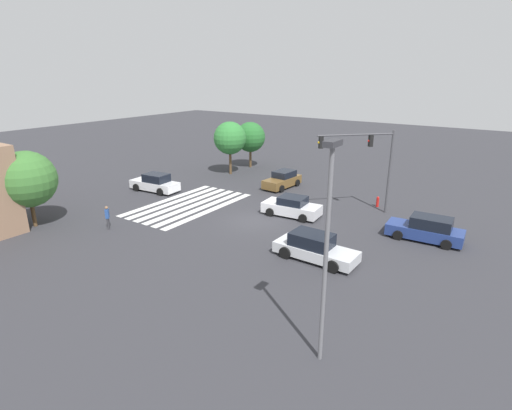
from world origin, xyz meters
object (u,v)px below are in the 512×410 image
object	(u,v)px
car_4	(155,183)
car_3	(283,180)
tree_corner_a	(230,138)
tree_corner_c	(250,137)
fire_hydrant	(378,202)
car_0	(292,207)
pedestrian	(107,216)
car_2	(314,248)
street_light_pole_a	(327,238)
car_1	(426,229)
traffic_signal_mast	(369,155)
tree_corner_b	(27,179)

from	to	relation	value
car_4	car_3	bearing A→B (deg)	-144.32
car_4	tree_corner_a	bearing A→B (deg)	-105.19
tree_corner_a	tree_corner_c	xyz separation A→B (m)	(-3.77, -0.06, -0.38)
tree_corner_c	fire_hydrant	bearing A→B (deg)	70.65
car_0	tree_corner_c	distance (m)	16.73
pedestrian	tree_corner_a	size ratio (longest dim) A/B	0.30
tree_corner_c	car_0	bearing A→B (deg)	45.85
car_2	street_light_pole_a	size ratio (longest dim) A/B	0.59
car_2	car_4	distance (m)	18.73
car_1	pedestrian	bearing A→B (deg)	26.31
street_light_pole_a	tree_corner_c	distance (m)	32.22
pedestrian	traffic_signal_mast	bearing A→B (deg)	1.01
traffic_signal_mast	tree_corner_a	distance (m)	16.75
street_light_pole_a	fire_hydrant	bearing A→B (deg)	-168.10
traffic_signal_mast	fire_hydrant	distance (m)	4.67
car_0	street_light_pole_a	size ratio (longest dim) A/B	0.54
car_2	car_3	distance (m)	15.19
car_1	tree_corner_b	size ratio (longest dim) A/B	0.88
tree_corner_c	fire_hydrant	size ratio (longest dim) A/B	5.91
street_light_pole_a	tree_corner_b	world-z (taller)	street_light_pole_a
traffic_signal_mast	street_light_pole_a	distance (m)	17.29
fire_hydrant	car_1	bearing A→B (deg)	44.06
car_2	tree_corner_a	world-z (taller)	tree_corner_a
car_0	car_3	xyz separation A→B (m)	(-6.30, -4.54, 0.03)
car_3	car_1	bearing A→B (deg)	72.85
car_4	tree_corner_c	world-z (taller)	tree_corner_c
car_3	traffic_signal_mast	bearing A→B (deg)	76.81
tree_corner_b	traffic_signal_mast	bearing A→B (deg)	130.33
car_1	tree_corner_a	size ratio (longest dim) A/B	0.86
traffic_signal_mast	fire_hydrant	bearing A→B (deg)	-142.73
traffic_signal_mast	car_3	size ratio (longest dim) A/B	1.47
tree_corner_a	tree_corner_c	size ratio (longest dim) A/B	1.08
pedestrian	tree_corner_c	bearing A→B (deg)	54.59
tree_corner_b	tree_corner_c	size ratio (longest dim) A/B	1.05
car_4	fire_hydrant	distance (m)	19.46
car_1	car_3	distance (m)	15.02
car_3	tree_corner_a	bearing A→B (deg)	-96.71
car_2	tree_corner_b	world-z (taller)	tree_corner_b
traffic_signal_mast	car_1	xyz separation A→B (m)	(2.68, 5.04, -3.78)
car_3	fire_hydrant	xyz separation A→B (m)	(0.62, 9.24, -0.29)
traffic_signal_mast	car_3	xyz separation A→B (m)	(-2.83, -8.94, -3.81)
tree_corner_b	car_1	bearing A→B (deg)	118.85
traffic_signal_mast	car_3	bearing A→B (deg)	-62.56
street_light_pole_a	traffic_signal_mast	bearing A→B (deg)	-165.62
fire_hydrant	car_0	bearing A→B (deg)	-39.60
car_2	pedestrian	world-z (taller)	pedestrian
fire_hydrant	pedestrian	bearing A→B (deg)	-42.36
car_1	pedestrian	world-z (taller)	pedestrian
traffic_signal_mast	car_2	size ratio (longest dim) A/B	1.29
car_1	tree_corner_c	size ratio (longest dim) A/B	0.93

